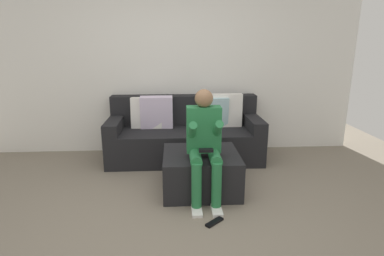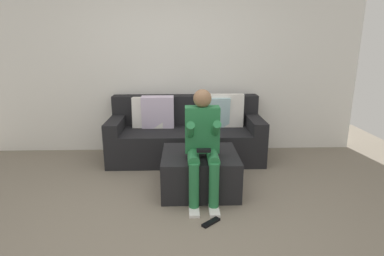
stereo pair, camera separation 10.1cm
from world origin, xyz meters
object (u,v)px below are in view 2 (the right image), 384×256
remote_near_ottoman (211,222)px  person_seated (203,140)px  couch_sectional (186,134)px  ottoman (200,171)px

remote_near_ottoman → person_seated: bearing=53.8°
person_seated → remote_near_ottoman: person_seated is taller
couch_sectional → person_seated: bearing=-82.7°
couch_sectional → ottoman: bearing=-82.2°
person_seated → remote_near_ottoman: 0.81m
person_seated → couch_sectional: bearing=97.3°
ottoman → remote_near_ottoman: size_ratio=4.16×
couch_sectional → person_seated: person_seated is taller
ottoman → person_seated: (0.02, -0.20, 0.43)m
ottoman → person_seated: person_seated is taller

